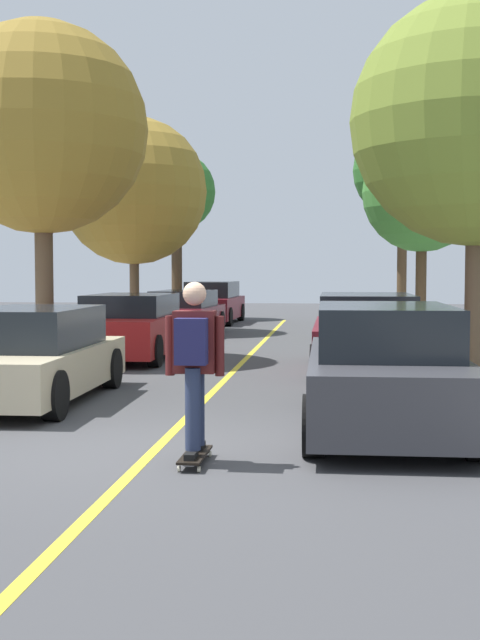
% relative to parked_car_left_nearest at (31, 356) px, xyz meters
% --- Properties ---
extents(ground, '(80.00, 80.00, 0.00)m').
position_rel_parked_car_left_nearest_xyz_m(ground, '(2.46, -3.22, -0.65)').
color(ground, '#424244').
extents(center_line, '(0.12, 39.20, 0.01)m').
position_rel_parked_car_left_nearest_xyz_m(center_line, '(2.46, 0.78, -0.65)').
color(center_line, gold).
rests_on(center_line, ground).
extents(parked_car_left_nearest, '(1.91, 4.41, 1.35)m').
position_rel_parked_car_left_nearest_xyz_m(parked_car_left_nearest, '(0.00, 0.00, 0.00)').
color(parked_car_left_nearest, '#BCAD89').
rests_on(parked_car_left_nearest, ground).
extents(parked_car_left_near, '(1.94, 4.45, 1.38)m').
position_rel_parked_car_left_nearest_xyz_m(parked_car_left_near, '(0.00, 6.02, 0.03)').
color(parked_car_left_near, maroon).
rests_on(parked_car_left_near, ground).
extents(parked_car_left_far, '(1.95, 4.22, 1.30)m').
position_rel_parked_car_left_nearest_xyz_m(parked_car_left_far, '(-0.00, 12.61, -0.00)').
color(parked_car_left_far, maroon).
rests_on(parked_car_left_far, ground).
extents(parked_car_left_farthest, '(1.93, 4.58, 1.48)m').
position_rel_parked_car_left_nearest_xyz_m(parked_car_left_farthest, '(0.00, 18.36, 0.08)').
color(parked_car_left_farthest, maroon).
rests_on(parked_car_left_farthest, ground).
extents(parked_car_right_nearest, '(1.89, 4.68, 1.48)m').
position_rel_parked_car_left_nearest_xyz_m(parked_car_right_nearest, '(4.92, -1.59, 0.06)').
color(parked_car_right_nearest, '#38383D').
rests_on(parked_car_right_nearest, ground).
extents(parked_car_right_near, '(2.01, 4.63, 1.45)m').
position_rel_parked_car_left_nearest_xyz_m(parked_car_right_near, '(4.92, 4.22, 0.06)').
color(parked_car_right_near, maroon).
rests_on(parked_car_right_near, ground).
extents(street_tree_left_nearest, '(4.38, 4.38, 6.89)m').
position_rel_parked_car_left_nearest_xyz_m(street_tree_left_nearest, '(-1.71, 5.51, 4.16)').
color(street_tree_left_nearest, brown).
rests_on(street_tree_left_nearest, sidewalk_left).
extents(street_tree_left_near, '(4.44, 4.44, 6.36)m').
position_rel_parked_car_left_nearest_xyz_m(street_tree_left_near, '(-1.71, 13.60, 3.62)').
color(street_tree_left_near, brown).
rests_on(street_tree_left_near, sidewalk_left).
extents(street_tree_left_far, '(3.01, 3.01, 6.27)m').
position_rel_parked_car_left_nearest_xyz_m(street_tree_left_far, '(-1.71, 20.64, 4.19)').
color(street_tree_left_far, '#3D2D1E').
rests_on(street_tree_left_far, sidewalk_left).
extents(street_tree_right_nearest, '(4.15, 4.15, 6.29)m').
position_rel_parked_car_left_nearest_xyz_m(street_tree_right_nearest, '(6.64, 2.73, 3.69)').
color(street_tree_right_nearest, brown).
rests_on(street_tree_right_nearest, sidewalk_right).
extents(street_tree_right_near, '(3.18, 3.18, 5.41)m').
position_rel_parked_car_left_nearest_xyz_m(street_tree_right_near, '(6.64, 11.46, 3.29)').
color(street_tree_right_near, '#4C3823').
rests_on(street_tree_right_near, sidewalk_right).
extents(street_tree_right_far, '(3.41, 3.41, 6.86)m').
position_rel_parked_car_left_nearest_xyz_m(street_tree_right_far, '(6.64, 18.04, 4.61)').
color(street_tree_right_far, '#4C3823').
rests_on(street_tree_right_far, sidewalk_right).
extents(skateboard, '(0.23, 0.84, 0.10)m').
position_rel_parked_car_left_nearest_xyz_m(skateboard, '(2.99, -3.67, -0.57)').
color(skateboard, black).
rests_on(skateboard, ground).
extents(skateboarder, '(0.58, 0.70, 1.67)m').
position_rel_parked_car_left_nearest_xyz_m(skateboarder, '(2.99, -3.70, 0.40)').
color(skateboarder, black).
rests_on(skateboarder, skateboard).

